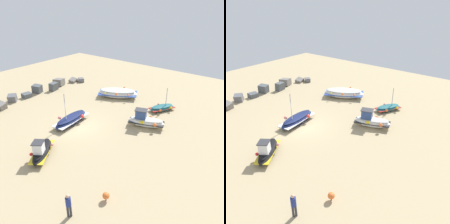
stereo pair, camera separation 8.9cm
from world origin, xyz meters
TOP-DOWN VIEW (x-y plane):
  - ground_plane at (0.00, 0.00)m, footprint 47.81×47.81m
  - fishing_boat_0 at (-5.23, -1.21)m, footprint 3.43×2.85m
  - fishing_boat_1 at (8.32, -4.90)m, footprint 3.20×2.41m
  - fishing_boat_2 at (4.09, -5.25)m, footprint 2.43×3.82m
  - fishing_boat_3 at (8.32, 1.32)m, footprint 4.11×5.36m
  - fishing_boat_4 at (-0.05, 0.95)m, footprint 4.42×1.87m
  - person_walking at (-7.78, -7.18)m, footprint 0.32×0.32m
  - breakwater_rocks at (0.60, 10.08)m, footprint 21.81×2.95m
  - mooring_buoy_0 at (-5.54, -8.10)m, footprint 0.46×0.46m

SIDE VIEW (x-z plane):
  - ground_plane at x=0.00m, z-range 0.00..0.00m
  - fishing_boat_1 at x=8.32m, z-range -1.00..1.65m
  - mooring_buoy_0 at x=-5.54m, z-range 0.08..0.69m
  - breakwater_rocks at x=0.60m, z-range -0.22..1.07m
  - fishing_boat_4 at x=-0.05m, z-range -1.31..2.19m
  - fishing_boat_0 at x=-5.23m, z-range -0.32..1.35m
  - fishing_boat_3 at x=8.32m, z-range 0.00..1.12m
  - fishing_boat_2 at x=4.09m, z-range -0.29..1.46m
  - person_walking at x=-7.78m, z-range 0.13..1.84m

